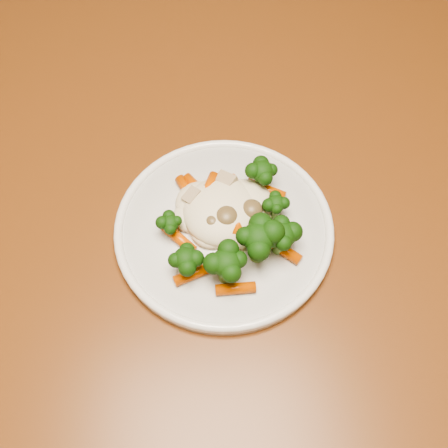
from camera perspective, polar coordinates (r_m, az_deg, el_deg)
name	(u,v)px	position (r m, az deg, el deg)	size (l,w,h in m)	color
dining_table	(274,269)	(0.72, 5.06, -4.53)	(1.34, 0.95, 0.75)	brown
plate	(224,230)	(0.63, 0.00, -0.63)	(0.24, 0.24, 0.01)	white
meal	(234,224)	(0.61, 1.06, 0.00)	(0.16, 0.16, 0.05)	#F5E8C4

